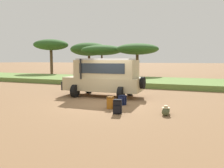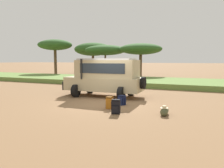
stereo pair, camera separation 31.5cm
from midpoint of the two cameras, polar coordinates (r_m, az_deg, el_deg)
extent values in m
plane|color=olive|center=(11.97, -0.85, -4.99)|extent=(320.00, 320.00, 0.00)
cube|color=olive|center=(21.63, 10.32, 0.57)|extent=(120.00, 7.00, 0.44)
cube|color=tan|center=(14.08, -1.48, 0.09)|extent=(4.95, 2.03, 0.84)
cube|color=tan|center=(13.92, -0.55, 4.02)|extent=(3.87, 1.88, 1.10)
cube|color=#232D38|center=(14.56, -6.12, 3.89)|extent=(0.10, 1.56, 0.77)
cube|color=#232D38|center=(13.08, -2.05, 4.09)|extent=(2.94, 0.12, 0.60)
cube|color=#232D38|center=(14.75, 0.79, 4.35)|extent=(2.94, 0.12, 0.60)
cube|color=#B7B7B7|center=(13.92, -0.74, 6.49)|extent=(3.47, 1.80, 0.10)
cube|color=black|center=(15.30, -10.36, -0.16)|extent=(0.20, 1.62, 0.56)
cylinder|color=black|center=(13.63, -7.39, 3.92)|extent=(0.10, 0.10, 1.25)
cylinder|color=black|center=(13.96, -8.80, -1.78)|extent=(0.30, 0.81, 0.80)
cylinder|color=black|center=(15.65, -5.19, -0.86)|extent=(0.30, 0.81, 0.80)
cylinder|color=black|center=(12.70, 3.10, -2.51)|extent=(0.30, 0.81, 0.80)
cylinder|color=black|center=(14.53, 5.55, -1.41)|extent=(0.30, 0.81, 0.80)
cylinder|color=black|center=(13.27, 8.85, 0.28)|extent=(0.24, 0.74, 0.74)
cube|color=black|center=(9.62, 1.97, -6.09)|extent=(0.41, 0.31, 0.56)
cube|color=black|center=(9.48, 1.80, -6.71)|extent=(0.29, 0.13, 0.31)
cube|color=black|center=(9.56, 1.97, -4.26)|extent=(0.40, 0.32, 0.07)
cylinder|color=black|center=(9.74, 2.59, -5.93)|extent=(0.04, 0.04, 0.48)
cylinder|color=black|center=(9.77, 1.62, -5.89)|extent=(0.04, 0.04, 0.48)
cube|color=navy|center=(11.45, 3.39, -4.39)|extent=(0.41, 0.43, 0.44)
cube|color=navy|center=(11.60, 2.77, -4.53)|extent=(0.19, 0.25, 0.24)
cube|color=black|center=(11.41, 3.40, -3.15)|extent=(0.42, 0.42, 0.07)
cylinder|color=black|center=(11.28, 3.68, -4.56)|extent=(0.04, 0.04, 0.38)
cylinder|color=black|center=(11.38, 4.23, -4.46)|extent=(0.04, 0.04, 0.38)
cube|color=#B26619|center=(10.62, 0.22, -5.03)|extent=(0.26, 0.36, 0.52)
cube|color=#B26619|center=(10.57, 1.07, -5.44)|extent=(0.09, 0.27, 0.29)
cube|color=#62380E|center=(10.56, 0.22, -3.49)|extent=(0.28, 0.34, 0.07)
cylinder|color=#62380E|center=(10.74, -0.36, -4.90)|extent=(0.04, 0.04, 0.44)
cylinder|color=#62380E|center=(10.60, -0.68, -5.05)|extent=(0.04, 0.04, 0.44)
cylinder|color=#4C5133|center=(9.72, 14.44, -6.93)|extent=(0.34, 0.50, 0.31)
sphere|color=#4C5133|center=(9.48, 14.31, -7.25)|extent=(0.30, 0.30, 0.30)
sphere|color=#4C5133|center=(9.95, 14.57, -6.62)|extent=(0.30, 0.30, 0.30)
torus|color=#2D301E|center=(9.68, 14.47, -5.92)|extent=(0.03, 0.17, 0.16)
cylinder|color=beige|center=(9.59, 14.42, -6.09)|extent=(0.34, 0.34, 0.02)
cylinder|color=beige|center=(9.58, 14.43, -5.81)|extent=(0.17, 0.17, 0.09)
cylinder|color=brown|center=(11.28, 0.72, -4.77)|extent=(0.57, 0.58, 0.36)
sphere|color=brown|center=(11.49, 0.39, -4.56)|extent=(0.35, 0.35, 0.35)
sphere|color=brown|center=(11.06, 1.07, -4.99)|extent=(0.35, 0.35, 0.35)
torus|color=#493721|center=(11.24, 0.72, -3.78)|extent=(0.12, 0.14, 0.16)
cylinder|color=brown|center=(34.10, -14.30, 5.46)|extent=(0.42, 0.42, 3.90)
ellipsoid|color=#2D5623|center=(34.17, -14.42, 9.87)|extent=(5.26, 4.67, 1.59)
cylinder|color=brown|center=(37.95, -4.74, 5.18)|extent=(0.41, 0.41, 3.20)
ellipsoid|color=#2D5623|center=(37.98, -4.78, 9.03)|extent=(6.55, 5.70, 2.23)
cylinder|color=brown|center=(31.19, -1.47, 4.85)|extent=(0.25, 0.25, 3.10)
ellipsoid|color=#2D5623|center=(31.21, -1.48, 8.82)|extent=(6.02, 5.21, 1.44)
cylinder|color=brown|center=(28.85, 7.76, 4.71)|extent=(0.38, 0.38, 3.13)
ellipsoid|color=#2D5623|center=(28.87, 7.82, 9.04)|extent=(5.51, 5.66, 1.44)
camera|label=1|loc=(0.16, -89.26, 0.08)|focal=35.00mm
camera|label=2|loc=(0.16, 90.74, -0.08)|focal=35.00mm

